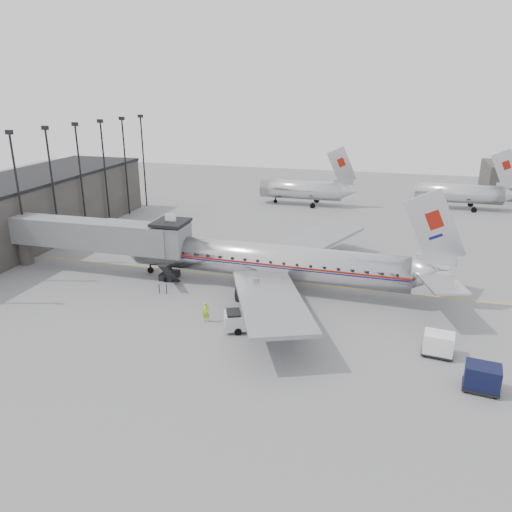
{
  "coord_description": "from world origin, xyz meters",
  "views": [
    {
      "loc": [
        12.96,
        -42.47,
        19.93
      ],
      "look_at": [
        0.21,
        4.29,
        3.2
      ],
      "focal_mm": 35.0,
      "sensor_mm": 36.0,
      "label": 1
    }
  ],
  "objects_px": {
    "ramp_worker": "(206,312)",
    "service_van": "(254,316)",
    "airliner": "(273,261)",
    "baggage_cart_navy": "(482,377)",
    "baggage_cart_white": "(438,344)"
  },
  "relations": [
    {
      "from": "ramp_worker",
      "to": "service_van",
      "type": "bearing_deg",
      "value": -13.58
    },
    {
      "from": "airliner",
      "to": "service_van",
      "type": "bearing_deg",
      "value": -84.26
    },
    {
      "from": "airliner",
      "to": "ramp_worker",
      "type": "distance_m",
      "value": 10.14
    },
    {
      "from": "airliner",
      "to": "baggage_cart_navy",
      "type": "height_order",
      "value": "airliner"
    },
    {
      "from": "baggage_cart_navy",
      "to": "ramp_worker",
      "type": "relative_size",
      "value": 1.44
    },
    {
      "from": "airliner",
      "to": "ramp_worker",
      "type": "xyz_separation_m",
      "value": [
        -3.85,
        -9.18,
        -1.95
      ]
    },
    {
      "from": "baggage_cart_navy",
      "to": "ramp_worker",
      "type": "height_order",
      "value": "baggage_cart_navy"
    },
    {
      "from": "baggage_cart_white",
      "to": "airliner",
      "type": "bearing_deg",
      "value": 154.7
    },
    {
      "from": "baggage_cart_navy",
      "to": "airliner",
      "type": "bearing_deg",
      "value": 150.14
    },
    {
      "from": "baggage_cart_white",
      "to": "ramp_worker",
      "type": "distance_m",
      "value": 19.39
    },
    {
      "from": "airliner",
      "to": "baggage_cart_white",
      "type": "height_order",
      "value": "airliner"
    },
    {
      "from": "service_van",
      "to": "baggage_cart_white",
      "type": "relative_size",
      "value": 2.06
    },
    {
      "from": "baggage_cart_white",
      "to": "ramp_worker",
      "type": "xyz_separation_m",
      "value": [
        -19.37,
        0.71,
        -0.06
      ]
    },
    {
      "from": "airliner",
      "to": "ramp_worker",
      "type": "height_order",
      "value": "airliner"
    },
    {
      "from": "airliner",
      "to": "ramp_worker",
      "type": "relative_size",
      "value": 19.66
    }
  ]
}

